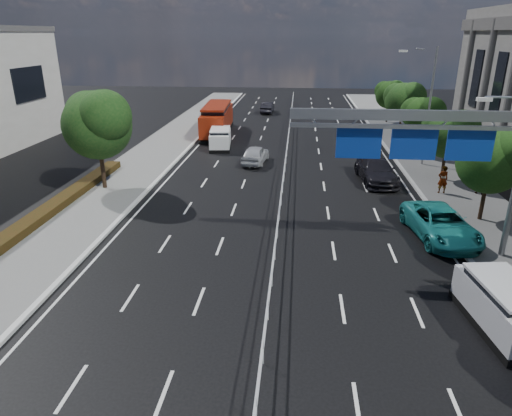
{
  "coord_description": "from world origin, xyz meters",
  "views": [
    {
      "loc": [
        0.86,
        -10.2,
        9.91
      ],
      "look_at": [
        -0.92,
        9.2,
        2.4
      ],
      "focal_mm": 32.0,
      "sensor_mm": 36.0,
      "label": 1
    }
  ],
  "objects_px": {
    "near_car_dark": "(267,107)",
    "parked_car_teal": "(441,224)",
    "pedestrian_b": "(480,181)",
    "parked_car_dark": "(376,170)",
    "near_car_silver": "(255,154)",
    "silver_minivan": "(503,307)",
    "red_bus": "(217,119)",
    "white_minivan": "(220,138)",
    "pedestrian_a": "(443,179)",
    "overhead_gantry": "(433,138)"
  },
  "relations": [
    {
      "from": "overhead_gantry",
      "to": "near_car_dark",
      "type": "height_order",
      "value": "overhead_gantry"
    },
    {
      "from": "parked_car_teal",
      "to": "red_bus",
      "type": "bearing_deg",
      "value": 114.83
    },
    {
      "from": "parked_car_teal",
      "to": "parked_car_dark",
      "type": "distance_m",
      "value": 9.68
    },
    {
      "from": "overhead_gantry",
      "to": "parked_car_dark",
      "type": "height_order",
      "value": "overhead_gantry"
    },
    {
      "from": "white_minivan",
      "to": "near_car_silver",
      "type": "distance_m",
      "value": 6.06
    },
    {
      "from": "silver_minivan",
      "to": "parked_car_teal",
      "type": "xyz_separation_m",
      "value": [
        0.0,
        7.7,
        -0.09
      ]
    },
    {
      "from": "near_car_silver",
      "to": "overhead_gantry",
      "type": "bearing_deg",
      "value": 127.69
    },
    {
      "from": "parked_car_teal",
      "to": "parked_car_dark",
      "type": "relative_size",
      "value": 1.0
    },
    {
      "from": "near_car_dark",
      "to": "pedestrian_b",
      "type": "height_order",
      "value": "pedestrian_b"
    },
    {
      "from": "parked_car_dark",
      "to": "near_car_silver",
      "type": "bearing_deg",
      "value": 150.87
    },
    {
      "from": "near_car_dark",
      "to": "silver_minivan",
      "type": "height_order",
      "value": "silver_minivan"
    },
    {
      "from": "near_car_dark",
      "to": "silver_minivan",
      "type": "xyz_separation_m",
      "value": [
        11.52,
        -46.21,
        0.17
      ]
    },
    {
      "from": "red_bus",
      "to": "near_car_silver",
      "type": "distance_m",
      "value": 12.17
    },
    {
      "from": "white_minivan",
      "to": "red_bus",
      "type": "distance_m",
      "value": 6.4
    },
    {
      "from": "overhead_gantry",
      "to": "parked_car_teal",
      "type": "xyz_separation_m",
      "value": [
        1.56,
        1.95,
        -4.83
      ]
    },
    {
      "from": "pedestrian_b",
      "to": "parked_car_dark",
      "type": "bearing_deg",
      "value": 15.47
    },
    {
      "from": "near_car_dark",
      "to": "parked_car_teal",
      "type": "xyz_separation_m",
      "value": [
        11.52,
        -38.51,
        0.08
      ]
    },
    {
      "from": "white_minivan",
      "to": "red_bus",
      "type": "bearing_deg",
      "value": 96.08
    },
    {
      "from": "overhead_gantry",
      "to": "red_bus",
      "type": "relative_size",
      "value": 0.99
    },
    {
      "from": "near_car_silver",
      "to": "near_car_dark",
      "type": "xyz_separation_m",
      "value": [
        -0.73,
        24.95,
        -0.02
      ]
    },
    {
      "from": "near_car_silver",
      "to": "pedestrian_b",
      "type": "xyz_separation_m",
      "value": [
        15.19,
        -6.52,
        0.24
      ]
    },
    {
      "from": "parked_car_teal",
      "to": "silver_minivan",
      "type": "bearing_deg",
      "value": -97.88
    },
    {
      "from": "near_car_silver",
      "to": "silver_minivan",
      "type": "height_order",
      "value": "silver_minivan"
    },
    {
      "from": "pedestrian_a",
      "to": "parked_car_dark",
      "type": "bearing_deg",
      "value": -41.04
    },
    {
      "from": "white_minivan",
      "to": "near_car_dark",
      "type": "height_order",
      "value": "white_minivan"
    },
    {
      "from": "silver_minivan",
      "to": "pedestrian_b",
      "type": "height_order",
      "value": "same"
    },
    {
      "from": "white_minivan",
      "to": "pedestrian_b",
      "type": "bearing_deg",
      "value": -37.32
    },
    {
      "from": "near_car_dark",
      "to": "pedestrian_a",
      "type": "height_order",
      "value": "pedestrian_a"
    },
    {
      "from": "near_car_silver",
      "to": "parked_car_teal",
      "type": "height_order",
      "value": "parked_car_teal"
    },
    {
      "from": "silver_minivan",
      "to": "parked_car_dark",
      "type": "xyz_separation_m",
      "value": [
        -1.8,
        17.22,
        -0.05
      ]
    },
    {
      "from": "parked_car_dark",
      "to": "pedestrian_b",
      "type": "height_order",
      "value": "pedestrian_b"
    },
    {
      "from": "red_bus",
      "to": "silver_minivan",
      "type": "height_order",
      "value": "red_bus"
    },
    {
      "from": "white_minivan",
      "to": "parked_car_teal",
      "type": "distance_m",
      "value": 23.38
    },
    {
      "from": "near_car_silver",
      "to": "pedestrian_b",
      "type": "distance_m",
      "value": 16.54
    },
    {
      "from": "red_bus",
      "to": "parked_car_dark",
      "type": "bearing_deg",
      "value": -50.2
    },
    {
      "from": "red_bus",
      "to": "near_car_dark",
      "type": "relative_size",
      "value": 2.44
    },
    {
      "from": "silver_minivan",
      "to": "pedestrian_b",
      "type": "distance_m",
      "value": 15.38
    },
    {
      "from": "near_car_silver",
      "to": "silver_minivan",
      "type": "distance_m",
      "value": 23.84
    },
    {
      "from": "overhead_gantry",
      "to": "parked_car_dark",
      "type": "xyz_separation_m",
      "value": [
        -0.24,
        11.46,
        -4.79
      ]
    },
    {
      "from": "near_car_silver",
      "to": "silver_minivan",
      "type": "xyz_separation_m",
      "value": [
        10.79,
        -21.26,
        0.15
      ]
    },
    {
      "from": "near_car_silver",
      "to": "parked_car_teal",
      "type": "bearing_deg",
      "value": 135.45
    },
    {
      "from": "white_minivan",
      "to": "silver_minivan",
      "type": "relative_size",
      "value": 0.98
    },
    {
      "from": "pedestrian_a",
      "to": "white_minivan",
      "type": "bearing_deg",
      "value": -41.63
    },
    {
      "from": "parked_car_dark",
      "to": "pedestrian_a",
      "type": "height_order",
      "value": "pedestrian_a"
    },
    {
      "from": "red_bus",
      "to": "pedestrian_a",
      "type": "height_order",
      "value": "red_bus"
    },
    {
      "from": "parked_car_teal",
      "to": "parked_car_dark",
      "type": "bearing_deg",
      "value": 92.84
    },
    {
      "from": "white_minivan",
      "to": "silver_minivan",
      "type": "bearing_deg",
      "value": -67.29
    },
    {
      "from": "red_bus",
      "to": "parked_car_teal",
      "type": "height_order",
      "value": "red_bus"
    },
    {
      "from": "parked_car_dark",
      "to": "overhead_gantry",
      "type": "bearing_deg",
      "value": -93.71
    },
    {
      "from": "near_car_silver",
      "to": "pedestrian_a",
      "type": "relative_size",
      "value": 2.31
    }
  ]
}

